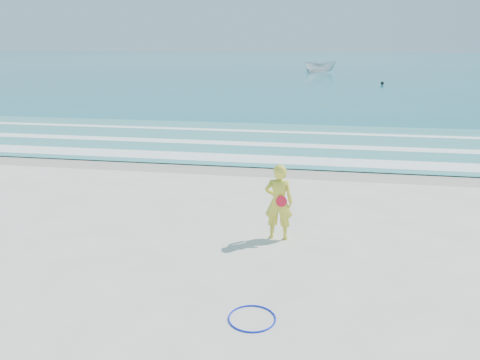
# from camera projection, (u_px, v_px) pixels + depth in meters

# --- Properties ---
(ground) EXTENTS (400.00, 400.00, 0.00)m
(ground) POSITION_uv_depth(u_px,v_px,m) (197.00, 280.00, 9.69)
(ground) COLOR silver
(ground) RESTS_ON ground
(wet_sand) EXTENTS (400.00, 2.40, 0.00)m
(wet_sand) POSITION_uv_depth(u_px,v_px,m) (256.00, 168.00, 18.19)
(wet_sand) COLOR #B2A893
(wet_sand) RESTS_ON ground
(ocean) EXTENTS (400.00, 190.00, 0.04)m
(ocean) POSITION_uv_depth(u_px,v_px,m) (312.00, 62.00, 108.86)
(ocean) COLOR #19727F
(ocean) RESTS_ON ground
(shallow) EXTENTS (400.00, 10.00, 0.01)m
(shallow) POSITION_uv_depth(u_px,v_px,m) (270.00, 141.00, 22.90)
(shallow) COLOR #59B7AD
(shallow) RESTS_ON ocean
(foam_near) EXTENTS (400.00, 1.40, 0.01)m
(foam_near) POSITION_uv_depth(u_px,v_px,m) (261.00, 159.00, 19.40)
(foam_near) COLOR white
(foam_near) RESTS_ON shallow
(foam_mid) EXTENTS (400.00, 0.90, 0.01)m
(foam_mid) POSITION_uv_depth(u_px,v_px,m) (268.00, 144.00, 22.14)
(foam_mid) COLOR white
(foam_mid) RESTS_ON shallow
(foam_far) EXTENTS (400.00, 0.60, 0.01)m
(foam_far) POSITION_uv_depth(u_px,v_px,m) (275.00, 132.00, 25.26)
(foam_far) COLOR white
(foam_far) RESTS_ON shallow
(hoop) EXTENTS (0.88, 0.88, 0.03)m
(hoop) POSITION_uv_depth(u_px,v_px,m) (252.00, 318.00, 8.32)
(hoop) COLOR #0B1DCF
(hoop) RESTS_ON ground
(boat) EXTENTS (4.90, 2.27, 1.83)m
(boat) POSITION_uv_depth(u_px,v_px,m) (320.00, 67.00, 72.46)
(boat) COLOR silver
(boat) RESTS_ON ocean
(buoy) EXTENTS (0.37, 0.37, 0.37)m
(buoy) POSITION_uv_depth(u_px,v_px,m) (382.00, 83.00, 52.48)
(buoy) COLOR black
(buoy) RESTS_ON ocean
(woman) EXTENTS (0.71, 0.48, 1.92)m
(woman) POSITION_uv_depth(u_px,v_px,m) (279.00, 202.00, 11.47)
(woman) COLOR yellow
(woman) RESTS_ON ground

